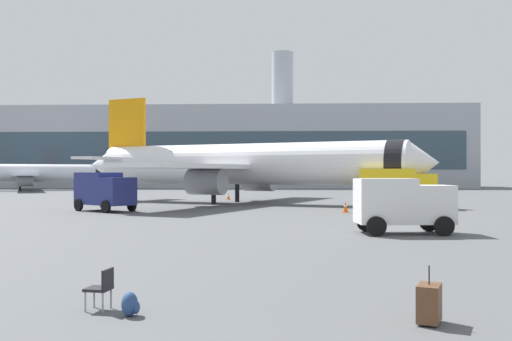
% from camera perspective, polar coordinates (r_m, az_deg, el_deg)
% --- Properties ---
extents(airplane_at_gate, '(34.29, 31.44, 10.50)m').
position_cam_1_polar(airplane_at_gate, '(53.18, -1.35, 0.61)').
color(airplane_at_gate, white).
rests_on(airplane_at_gate, ground).
extents(airplane_taxiing, '(26.05, 23.94, 8.09)m').
position_cam_1_polar(airplane_taxiing, '(100.18, -21.77, -0.26)').
color(airplane_taxiing, silver).
rests_on(airplane_taxiing, ground).
extents(service_truck, '(5.16, 4.64, 2.90)m').
position_cam_1_polar(service_truck, '(44.00, -14.93, -1.87)').
color(service_truck, navy).
rests_on(service_truck, ground).
extents(fuel_truck, '(6.35, 3.66, 3.20)m').
position_cam_1_polar(fuel_truck, '(47.28, 13.90, -1.56)').
color(fuel_truck, yellow).
rests_on(fuel_truck, ground).
extents(cargo_van, '(4.52, 2.58, 2.60)m').
position_cam_1_polar(cargo_van, '(27.58, 14.43, -3.16)').
color(cargo_van, white).
rests_on(cargo_van, ground).
extents(safety_cone_near, '(0.44, 0.44, 0.64)m').
position_cam_1_polar(safety_cone_near, '(61.61, -2.78, -2.62)').
color(safety_cone_near, '#F2590C').
rests_on(safety_cone_near, ground).
extents(safety_cone_mid, '(0.44, 0.44, 0.83)m').
position_cam_1_polar(safety_cone_mid, '(41.79, 8.94, -3.60)').
color(safety_cone_mid, '#F2590C').
rests_on(safety_cone_mid, ground).
extents(safety_cone_far, '(0.44, 0.44, 0.75)m').
position_cam_1_polar(safety_cone_far, '(43.74, -12.21, -3.50)').
color(safety_cone_far, '#F2590C').
rests_on(safety_cone_far, ground).
extents(rolling_suitcase, '(0.61, 0.74, 1.10)m').
position_cam_1_polar(rolling_suitcase, '(11.50, 16.94, -12.58)').
color(rolling_suitcase, brown).
rests_on(rolling_suitcase, ground).
extents(traveller_backpack, '(0.36, 0.40, 0.48)m').
position_cam_1_polar(traveller_backpack, '(11.88, -12.46, -12.96)').
color(traveller_backpack, navy).
rests_on(traveller_backpack, ground).
extents(gate_chair, '(0.55, 0.55, 0.86)m').
position_cam_1_polar(gate_chair, '(12.46, -15.18, -11.12)').
color(gate_chair, black).
rests_on(gate_chair, ground).
extents(terminal_building, '(103.27, 23.70, 27.71)m').
position_cam_1_polar(terminal_building, '(118.11, -4.87, 2.21)').
color(terminal_building, '#9EA3AD').
rests_on(terminal_building, ground).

